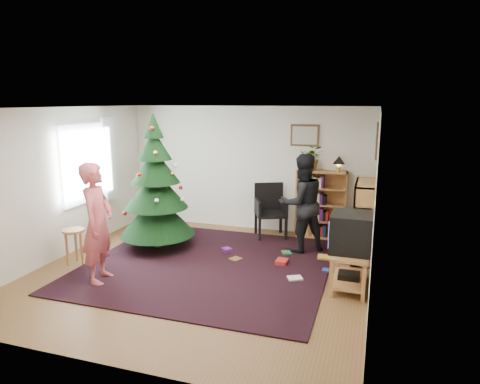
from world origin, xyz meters
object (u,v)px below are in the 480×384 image
(bookshelf_back, at_px, (321,204))
(table_lamp, at_px, (339,161))
(stool, at_px, (74,237))
(person_by_chair, at_px, (302,203))
(tv_stand, at_px, (349,266))
(christmas_tree, at_px, (156,194))
(crt_tv, at_px, (351,232))
(bookshelf_right, at_px, (363,220))
(picture_right, at_px, (377,141))
(armchair, at_px, (272,208))
(person_standing, at_px, (98,223))
(picture_back, at_px, (305,135))
(potted_plant, at_px, (312,158))

(bookshelf_back, bearing_deg, table_lamp, 0.00)
(stool, bearing_deg, person_by_chair, 27.19)
(tv_stand, distance_m, table_lamp, 2.53)
(christmas_tree, height_order, crt_tv, christmas_tree)
(christmas_tree, relative_size, bookshelf_right, 1.85)
(christmas_tree, distance_m, tv_stand, 3.52)
(christmas_tree, xyz_separation_m, crt_tv, (3.38, -0.67, -0.18))
(picture_right, height_order, armchair, picture_right)
(tv_stand, xyz_separation_m, stool, (-4.29, -0.44, 0.13))
(armchair, height_order, stool, armchair)
(picture_right, height_order, person_standing, picture_right)
(picture_back, distance_m, table_lamp, 0.82)
(christmas_tree, xyz_separation_m, table_lamp, (2.99, 1.54, 0.50))
(bookshelf_back, relative_size, crt_tv, 2.13)
(tv_stand, distance_m, crt_tv, 0.49)
(picture_right, xyz_separation_m, stool, (-4.55, -2.05, -1.50))
(tv_stand, height_order, potted_plant, potted_plant)
(table_lamp, bearing_deg, potted_plant, -180.00)
(picture_back, bearing_deg, stool, -139.23)
(bookshelf_right, height_order, crt_tv, bookshelf_right)
(christmas_tree, relative_size, crt_tv, 3.93)
(bookshelf_right, height_order, person_standing, person_standing)
(christmas_tree, bearing_deg, person_standing, -93.62)
(person_standing, relative_size, potted_plant, 3.67)
(christmas_tree, bearing_deg, table_lamp, 27.21)
(stool, relative_size, person_by_chair, 0.34)
(bookshelf_right, distance_m, stool, 4.73)
(bookshelf_back, bearing_deg, tv_stand, -72.46)
(armchair, distance_m, table_lamp, 1.55)
(table_lamp, bearing_deg, armchair, -170.86)
(bookshelf_back, relative_size, potted_plant, 2.71)
(picture_back, relative_size, stool, 0.95)
(picture_back, relative_size, crt_tv, 0.90)
(crt_tv, height_order, armchair, crt_tv)
(bookshelf_right, xyz_separation_m, person_standing, (-3.60, -2.15, 0.21))
(table_lamp, bearing_deg, bookshelf_right, -61.15)
(christmas_tree, height_order, armchair, christmas_tree)
(bookshelf_back, bearing_deg, crt_tv, -72.52)
(stool, xyz_separation_m, table_lamp, (3.89, 2.64, 1.05))
(bookshelf_back, bearing_deg, picture_back, 160.07)
(bookshelf_right, bearing_deg, christmas_tree, 99.66)
(picture_back, bearing_deg, tv_stand, -65.44)
(christmas_tree, distance_m, crt_tv, 3.45)
(armchair, bearing_deg, picture_back, 7.31)
(bookshelf_right, distance_m, table_lamp, 1.36)
(person_standing, distance_m, potted_plant, 4.08)
(picture_back, height_order, crt_tv, picture_back)
(person_by_chair, bearing_deg, christmas_tree, -22.37)
(picture_back, height_order, bookshelf_back, picture_back)
(stool, distance_m, potted_plant, 4.44)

